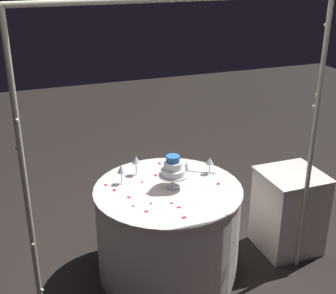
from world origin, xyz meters
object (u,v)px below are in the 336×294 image
tiered_cake (173,169)px  cake_knife (200,172)px  main_table (168,230)px  wine_glass_0 (121,170)px  decorative_arch (184,117)px  wine_glass_1 (210,162)px  wine_glass_3 (187,167)px  wine_glass_2 (136,160)px  side_table (289,211)px

tiered_cake → cake_knife: size_ratio=1.03×
main_table → wine_glass_0: (0.31, -0.21, 0.49)m
decorative_arch → wine_glass_0: 0.85m
wine_glass_1 → wine_glass_3: bearing=4.6°
wine_glass_2 → cake_knife: bearing=164.4°
main_table → tiered_cake: size_ratio=4.37×
main_table → wine_glass_1: size_ratio=8.26×
wine_glass_2 → cake_knife: size_ratio=0.63×
decorative_arch → wine_glass_1: bearing=-132.4°
main_table → cake_knife: (-0.35, -0.18, 0.38)m
main_table → wine_glass_3: size_ratio=8.14×
main_table → wine_glass_1: 0.65m
wine_glass_3 → cake_knife: wine_glass_3 is taller
main_table → cake_knife: 0.55m
wine_glass_0 → tiered_cake: bearing=150.4°
decorative_arch → side_table: (-1.10, -0.26, -1.09)m
main_table → wine_glass_1: wine_glass_1 is taller
decorative_arch → cake_knife: 0.92m
decorative_arch → tiered_cake: size_ratio=8.31×
wine_glass_3 → main_table: bearing=30.7°
wine_glass_3 → wine_glass_1: bearing=-175.4°
wine_glass_2 → side_table: bearing=163.0°
wine_glass_0 → side_table: bearing=169.0°
side_table → tiered_cake: 1.19m
side_table → wine_glass_1: size_ratio=5.17×
cake_knife → main_table: bearing=27.5°
side_table → wine_glass_0: size_ratio=4.68×
wine_glass_2 → wine_glass_3: (-0.36, 0.20, -0.02)m
tiered_cake → cake_knife: 0.38m
main_table → wine_glass_1: (-0.41, -0.14, 0.48)m
decorative_arch → wine_glass_1: size_ratio=15.73×
decorative_arch → wine_glass_1: decorative_arch is taller
cake_knife → wine_glass_1: bearing=144.0°
cake_knife → wine_glass_0: bearing=-2.6°
cake_knife → decorative_arch: bearing=54.8°
tiered_cake → wine_glass_2: 0.37m
main_table → decorative_arch: bearing=89.8°
wine_glass_1 → cake_knife: 0.13m
wine_glass_1 → decorative_arch: bearing=47.6°
main_table → wine_glass_2: 0.62m
decorative_arch → wine_glass_2: decorative_arch is taller
main_table → wine_glass_0: bearing=-34.3°
main_table → wine_glass_0: size_ratio=7.47×
main_table → side_table: 1.10m
wine_glass_1 → cake_knife: size_ratio=0.54×
side_table → wine_glass_2: 1.41m
side_table → tiered_cake: size_ratio=2.73×
main_table → tiered_cake: (-0.04, -0.01, 0.53)m
wine_glass_1 → wine_glass_2: wine_glass_2 is taller
wine_glass_1 → wine_glass_2: 0.60m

